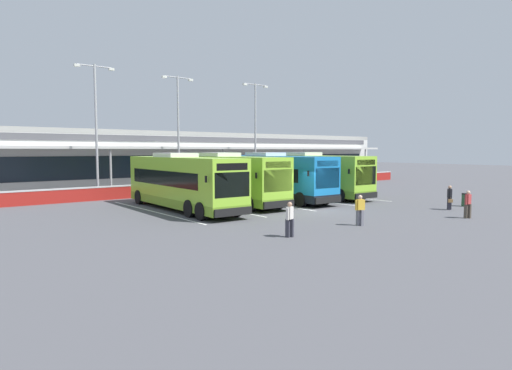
{
  "coord_description": "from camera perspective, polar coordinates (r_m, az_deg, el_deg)",
  "views": [
    {
      "loc": [
        -20.65,
        -20.06,
        3.97
      ],
      "look_at": [
        -2.23,
        3.0,
        1.6
      ],
      "focal_mm": 30.6,
      "sensor_mm": 36.0,
      "label": 1
    }
  ],
  "objects": [
    {
      "name": "ground_plane",
      "position": [
        29.06,
        7.15,
        -3.3
      ],
      "size": [
        200.0,
        200.0,
        0.0
      ],
      "primitive_type": "plane",
      "color": "#4C4C51"
    },
    {
      "name": "coach_bus_leftmost",
      "position": [
        29.36,
        -9.62,
        0.26
      ],
      "size": [
        3.22,
        12.23,
        3.78
      ],
      "color": "#8CC633",
      "rests_on": "ground"
    },
    {
      "name": "terminal_building",
      "position": [
        51.31,
        -14.91,
        3.37
      ],
      "size": [
        70.0,
        13.0,
        6.0
      ],
      "color": "silver",
      "rests_on": "ground"
    },
    {
      "name": "pedestrian_child",
      "position": [
        23.55,
        13.44,
        -3.09
      ],
      "size": [
        0.53,
        0.39,
        1.62
      ],
      "color": "slate",
      "rests_on": "ground"
    },
    {
      "name": "pedestrian_with_handbag",
      "position": [
        31.7,
        23.98,
        -1.44
      ],
      "size": [
        0.59,
        0.55,
        1.62
      ],
      "color": "black",
      "rests_on": "ground"
    },
    {
      "name": "bay_stripe_mid_west",
      "position": [
        33.48,
        -0.23,
        -2.21
      ],
      "size": [
        0.14,
        13.0,
        0.01
      ],
      "primitive_type": "cube",
      "color": "silver",
      "rests_on": "ground"
    },
    {
      "name": "red_barrier_wall",
      "position": [
        40.4,
        -7.74,
        -0.3
      ],
      "size": [
        60.0,
        0.4,
        1.1
      ],
      "color": "maroon",
      "rests_on": "ground"
    },
    {
      "name": "lamp_post_east",
      "position": [
        46.63,
        -0.09,
        7.44
      ],
      "size": [
        3.24,
        0.28,
        11.0
      ],
      "color": "#9E9EA3",
      "rests_on": "ground"
    },
    {
      "name": "bay_stripe_west",
      "position": [
        31.07,
        -6.32,
        -2.77
      ],
      "size": [
        0.14,
        13.0,
        0.01
      ],
      "primitive_type": "cube",
      "color": "silver",
      "rests_on": "ground"
    },
    {
      "name": "coach_bus_left_centre",
      "position": [
        32.41,
        -3.87,
        0.72
      ],
      "size": [
        3.22,
        12.23,
        3.78
      ],
      "color": "#8CC633",
      "rests_on": "ground"
    },
    {
      "name": "pedestrian_near_bin",
      "position": [
        28.22,
        25.96,
        -2.17
      ],
      "size": [
        0.53,
        0.31,
        1.62
      ],
      "color": "#4C4238",
      "rests_on": "ground"
    },
    {
      "name": "bay_stripe_far_west",
      "position": [
        29.07,
        -13.34,
        -3.38
      ],
      "size": [
        0.14,
        13.0,
        0.01
      ],
      "primitive_type": "cube",
      "color": "silver",
      "rests_on": "ground"
    },
    {
      "name": "lamp_post_west",
      "position": [
        38.85,
        -20.18,
        7.73
      ],
      "size": [
        3.24,
        0.28,
        11.0
      ],
      "color": "#9E9EA3",
      "rests_on": "ground"
    },
    {
      "name": "bay_stripe_mid_east",
      "position": [
        39.23,
        9.44,
        -1.27
      ],
      "size": [
        0.14,
        13.0,
        0.01
      ],
      "primitive_type": "cube",
      "color": "silver",
      "rests_on": "ground"
    },
    {
      "name": "coach_bus_right_centre",
      "position": [
        37.86,
        7.08,
        1.25
      ],
      "size": [
        3.22,
        12.23,
        3.78
      ],
      "color": "#8CC633",
      "rests_on": "ground"
    },
    {
      "name": "litter_bin",
      "position": [
        34.19,
        25.71,
        -1.74
      ],
      "size": [
        0.54,
        0.54,
        0.93
      ],
      "color": "#2D5133",
      "rests_on": "ground"
    },
    {
      "name": "lamp_post_centre",
      "position": [
        42.79,
        -10.12,
        7.63
      ],
      "size": [
        3.24,
        0.28,
        11.0
      ],
      "color": "#9E9EA3",
      "rests_on": "ground"
    },
    {
      "name": "coach_bus_centre",
      "position": [
        34.77,
        2.18,
        0.99
      ],
      "size": [
        3.22,
        12.23,
        3.78
      ],
      "color": "#1972B7",
      "rests_on": "ground"
    },
    {
      "name": "pedestrian_in_dark_coat",
      "position": [
        19.95,
        4.43,
        -4.35
      ],
      "size": [
        0.53,
        0.32,
        1.62
      ],
      "color": "#33333D",
      "rests_on": "ground"
    },
    {
      "name": "bay_stripe_centre",
      "position": [
        36.23,
        4.99,
        -1.71
      ],
      "size": [
        0.14,
        13.0,
        0.01
      ],
      "primitive_type": "cube",
      "color": "silver",
      "rests_on": "ground"
    }
  ]
}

